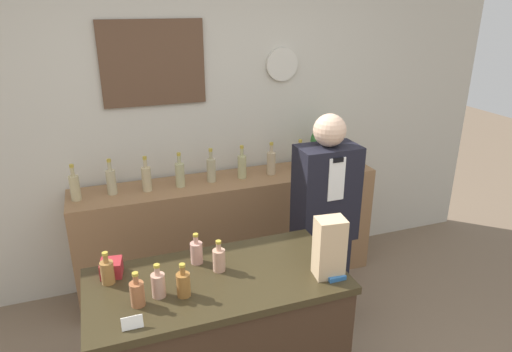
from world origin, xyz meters
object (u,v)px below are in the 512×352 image
(potted_plant, at_px, (326,145))
(paper_bag, at_px, (329,248))
(shopkeeper, at_px, (324,229))
(tape_dispenser, at_px, (336,274))

(potted_plant, relative_size, paper_bag, 1.17)
(paper_bag, bearing_deg, shopkeeper, 63.11)
(paper_bag, relative_size, tape_dispenser, 3.46)
(paper_bag, bearing_deg, potted_plant, 62.58)
(tape_dispenser, bearing_deg, shopkeeper, 66.09)
(shopkeeper, relative_size, paper_bag, 5.04)
(potted_plant, xyz_separation_m, tape_dispenser, (-0.71, -1.45, -0.17))
(shopkeeper, bearing_deg, potted_plant, 62.08)
(potted_plant, relative_size, tape_dispenser, 4.05)
(shopkeeper, height_order, paper_bag, shopkeeper)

